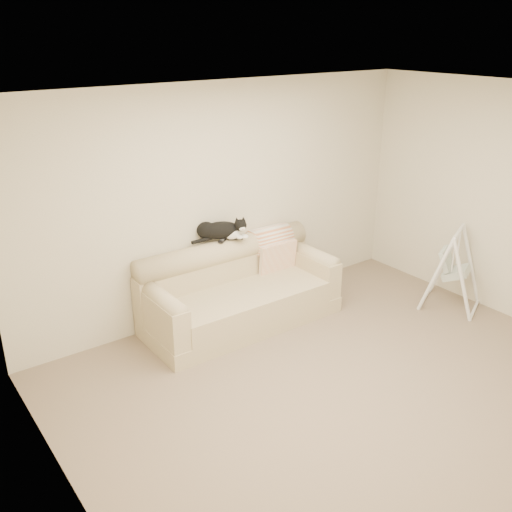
{
  "coord_description": "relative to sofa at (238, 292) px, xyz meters",
  "views": [
    {
      "loc": [
        -3.31,
        -3.15,
        3.11
      ],
      "look_at": [
        -0.09,
        1.27,
        0.9
      ],
      "focal_mm": 40.0,
      "sensor_mm": 36.0,
      "label": 1
    }
  ],
  "objects": [
    {
      "name": "remote_a",
      "position": [
        -0.02,
        0.24,
        0.56
      ],
      "size": [
        0.17,
        0.15,
        0.03
      ],
      "color": "black",
      "rests_on": "sofa"
    },
    {
      "name": "throw_blanket",
      "position": [
        0.63,
        0.23,
        0.37
      ],
      "size": [
        0.51,
        0.38,
        0.58
      ],
      "color": "#DC7F4A",
      "rests_on": "sofa"
    },
    {
      "name": "ground_plane",
      "position": [
        0.09,
        -1.62,
        -0.35
      ],
      "size": [
        5.0,
        5.0,
        0.0
      ],
      "primitive_type": "plane",
      "color": "#725F4E",
      "rests_on": "ground"
    },
    {
      "name": "baby_swing",
      "position": [
        2.24,
        -1.18,
        0.13
      ],
      "size": [
        0.79,
        0.81,
        0.97
      ],
      "color": "white",
      "rests_on": "ground"
    },
    {
      "name": "tuxedo_cat",
      "position": [
        -0.04,
        0.26,
        0.67
      ],
      "size": [
        0.64,
        0.41,
        0.25
      ],
      "color": "black",
      "rests_on": "sofa"
    },
    {
      "name": "sofa",
      "position": [
        0.0,
        0.0,
        0.0
      ],
      "size": [
        2.2,
        0.93,
        0.9
      ],
      "color": "tan",
      "rests_on": "ground"
    },
    {
      "name": "room_shell",
      "position": [
        0.09,
        -1.62,
        1.18
      ],
      "size": [
        5.04,
        4.04,
        2.6
      ],
      "color": "beige",
      "rests_on": "ground"
    },
    {
      "name": "remote_b",
      "position": [
        0.11,
        0.2,
        0.56
      ],
      "size": [
        0.17,
        0.13,
        0.02
      ],
      "color": "black",
      "rests_on": "sofa"
    }
  ]
}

